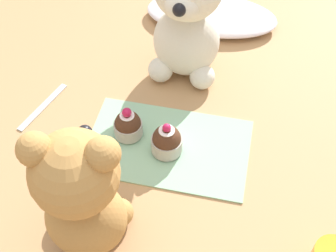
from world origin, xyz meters
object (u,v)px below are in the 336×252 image
object	(u,v)px
teddy_bear_cream	(187,16)
teaspoon	(43,106)
cupcake_near_cream_bear	(128,125)
cupcake_near_tan_bear	(168,141)
teddy_bear_tan	(81,195)

from	to	relation	value
teddy_bear_cream	teaspoon	bearing A→B (deg)	-145.78
teddy_bear_cream	cupcake_near_cream_bear	distance (m)	0.22
cupcake_near_cream_bear	cupcake_near_tan_bear	world-z (taller)	cupcake_near_tan_bear
cupcake_near_cream_bear	cupcake_near_tan_bear	size ratio (longest dim) A/B	0.97
teddy_bear_cream	teddy_bear_tan	size ratio (longest dim) A/B	1.10
teddy_bear_cream	cupcake_near_cream_bear	size ratio (longest dim) A/B	4.20
teddy_bear_tan	cupcake_near_tan_bear	size ratio (longest dim) A/B	3.71
cupcake_near_tan_bear	teaspoon	world-z (taller)	cupcake_near_tan_bear
cupcake_near_cream_bear	teaspoon	bearing A→B (deg)	169.96
teddy_bear_tan	cupcake_near_tan_bear	distance (m)	0.22
teddy_bear_tan	teaspoon	world-z (taller)	teddy_bear_tan
cupcake_near_tan_bear	teddy_bear_tan	bearing A→B (deg)	-113.13
teddy_bear_cream	cupcake_near_cream_bear	xyz separation A→B (m)	(-0.07, -0.19, -0.10)
teddy_bear_tan	teaspoon	size ratio (longest dim) A/B	1.84
teaspoon	cupcake_near_tan_bear	bearing A→B (deg)	-84.30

